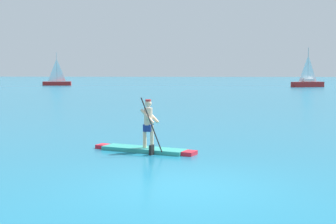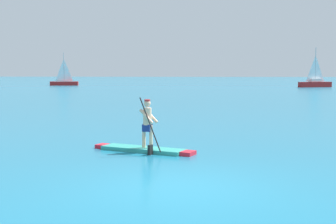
% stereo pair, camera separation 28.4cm
% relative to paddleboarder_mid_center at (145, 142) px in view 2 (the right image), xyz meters
% --- Properties ---
extents(ground, '(440.00, 440.00, 0.00)m').
position_rel_paddleboarder_mid_center_xyz_m(ground, '(1.43, -4.32, -0.29)').
color(ground, '#196B8C').
extents(paddleboarder_mid_center, '(3.33, 1.61, 1.73)m').
position_rel_paddleboarder_mid_center_xyz_m(paddleboarder_mid_center, '(0.00, 0.00, 0.00)').
color(paddleboarder_mid_center, teal).
rests_on(paddleboarder_mid_center, ground).
extents(sailboat_left_horizon, '(5.10, 2.13, 5.89)m').
position_rel_paddleboarder_mid_center_xyz_m(sailboat_left_horizon, '(-26.05, 68.31, 0.46)').
color(sailboat_left_horizon, '#A51E1E').
rests_on(sailboat_left_horizon, ground).
extents(sailboat_right_horizon, '(5.59, 3.68, 6.32)m').
position_rel_paddleboarder_mid_center_xyz_m(sailboat_right_horizon, '(17.13, 63.75, 0.53)').
color(sailboat_right_horizon, '#A51E1E').
rests_on(sailboat_right_horizon, ground).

